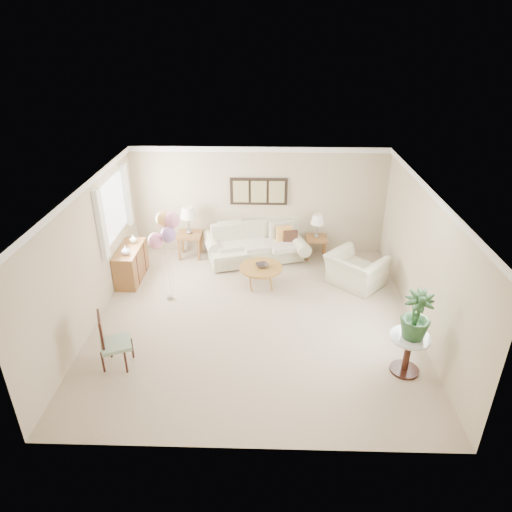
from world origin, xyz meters
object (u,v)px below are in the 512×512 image
(coffee_table, at_px, (261,268))
(sofa, at_px, (255,246))
(balloon_cluster, at_px, (165,229))
(accent_chair, at_px, (111,340))
(armchair, at_px, (355,270))

(coffee_table, bearing_deg, sofa, 97.03)
(coffee_table, xyz_separation_m, balloon_cluster, (-1.83, -0.57, 1.12))
(sofa, xyz_separation_m, balloon_cluster, (-1.67, -1.83, 1.21))
(coffee_table, bearing_deg, accent_chair, -131.94)
(sofa, relative_size, balloon_cluster, 1.38)
(sofa, height_order, accent_chair, accent_chair)
(sofa, relative_size, accent_chair, 2.73)
(coffee_table, xyz_separation_m, armchair, (2.02, 0.11, -0.07))
(armchair, relative_size, balloon_cluster, 0.58)
(accent_chair, relative_size, balloon_cluster, 0.51)
(sofa, distance_m, armchair, 2.46)
(coffee_table, height_order, accent_chair, accent_chair)
(accent_chair, bearing_deg, armchair, 32.01)
(coffee_table, distance_m, balloon_cluster, 2.22)
(armchair, bearing_deg, coffee_table, 47.06)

